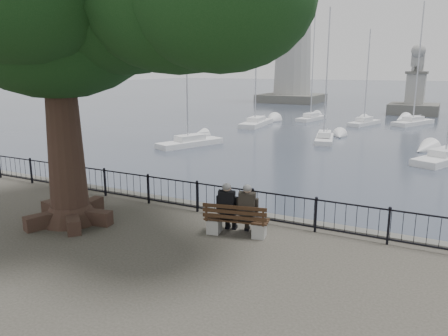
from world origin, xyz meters
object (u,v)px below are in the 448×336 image
Objects in this scene: person_left at (228,210)px; lighthouse at (294,25)px; lion_monument at (415,97)px; bench at (236,224)px; person_right at (248,211)px.

lighthouse is (-18.78, 60.74, 10.81)m from person_left.
lion_monument is (1.22, 48.68, 0.42)m from person_left.
person_left is at bearing -91.44° from lion_monument.
bench is 1.24× the size of person_right.
lighthouse is at bearing 107.41° from bench.
lighthouse reaches higher than person_right.
lion_monument is at bearing 88.56° from person_left.
bench is at bearing -72.59° from lighthouse.
lion_monument is (0.65, 48.56, 0.42)m from person_right.
person_left is at bearing 170.39° from bench.
person_right is 64.55m from lighthouse.
bench is 0.06× the size of lighthouse.
lion_monument is at bearing 89.24° from person_right.
lighthouse is 25.56m from lion_monument.
person_left is 48.70m from lion_monument.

